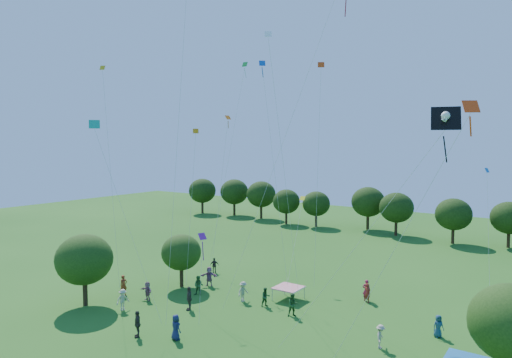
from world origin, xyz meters
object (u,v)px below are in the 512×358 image
object	(u,v)px
tent_red_stripe	(288,288)
pirate_kite	(441,124)
near_tree_north	(181,252)
near_tree_west	(84,259)
red_high_kite	(322,35)

from	to	relation	value
tent_red_stripe	pirate_kite	size ratio (longest dim) A/B	0.16
near_tree_north	pirate_kite	world-z (taller)	pirate_kite
near_tree_north	tent_red_stripe	world-z (taller)	near_tree_north
near_tree_west	red_high_kite	size ratio (longest dim) A/B	0.24
near_tree_north	pirate_kite	xyz separation A→B (m)	(24.54, -8.83, 10.90)
near_tree_north	red_high_kite	size ratio (longest dim) A/B	0.20
near_tree_west	near_tree_north	xyz separation A→B (m)	(3.08, 8.09, -0.58)
near_tree_west	red_high_kite	bearing A→B (deg)	17.88
near_tree_north	red_high_kite	bearing A→B (deg)	-7.99
near_tree_north	pirate_kite	bearing A→B (deg)	-19.79
near_tree_west	tent_red_stripe	size ratio (longest dim) A/B	2.69
near_tree_north	pirate_kite	size ratio (longest dim) A/B	0.36
red_high_kite	tent_red_stripe	bearing A→B (deg)	138.18
pirate_kite	red_high_kite	world-z (taller)	red_high_kite
near_tree_west	red_high_kite	xyz separation A→B (m)	(18.41, 5.94, 16.69)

